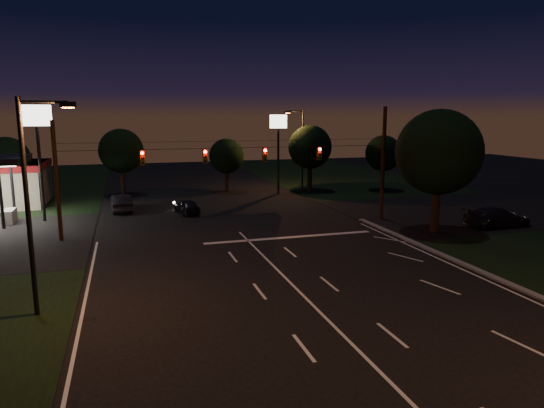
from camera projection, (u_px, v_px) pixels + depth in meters
name	position (u px, v px, depth m)	size (l,w,h in m)	color
ground	(310.00, 302.00, 21.76)	(140.00, 140.00, 0.00)	black
cross_street_right	(456.00, 211.00, 42.53)	(20.00, 16.00, 0.02)	black
center_line	(375.00, 367.00, 16.11)	(0.14, 40.00, 0.01)	silver
stop_bar	(290.00, 237.00, 33.44)	(12.00, 0.50, 0.01)	silver
utility_pole_right	(381.00, 219.00, 39.31)	(0.30, 0.30, 9.00)	black
utility_pole_left	(62.00, 241.00, 32.46)	(0.28, 0.28, 8.00)	black
signal_span	(236.00, 155.00, 34.87)	(24.00, 0.40, 1.56)	black
pole_sign_left_near	(37.00, 133.00, 37.24)	(2.20, 0.30, 9.10)	black
pole_sign_right	(278.00, 135.00, 51.18)	(1.80, 0.30, 8.40)	black
street_light_left	(33.00, 192.00, 19.50)	(2.20, 0.35, 9.00)	black
street_light_right_far	(300.00, 143.00, 54.16)	(2.20, 0.35, 9.00)	black
tree_right_near	(438.00, 153.00, 34.18)	(6.00, 6.00, 8.76)	black
tree_far_a	(7.00, 161.00, 44.23)	(4.20, 4.20, 6.42)	black
tree_far_b	(121.00, 151.00, 50.80)	(4.60, 4.60, 6.98)	black
tree_far_c	(226.00, 156.00, 53.10)	(3.80, 3.80, 5.86)	black
tree_far_d	(310.00, 148.00, 53.64)	(4.80, 4.80, 7.30)	black
tree_far_e	(383.00, 154.00, 54.15)	(4.00, 4.00, 6.18)	black
car_oncoming_a	(187.00, 207.00, 41.46)	(1.47, 3.65, 1.24)	black
car_oncoming_b	(121.00, 203.00, 42.46)	(1.60, 4.58, 1.51)	black
car_cross	(497.00, 217.00, 36.45)	(2.13, 5.24, 1.52)	black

